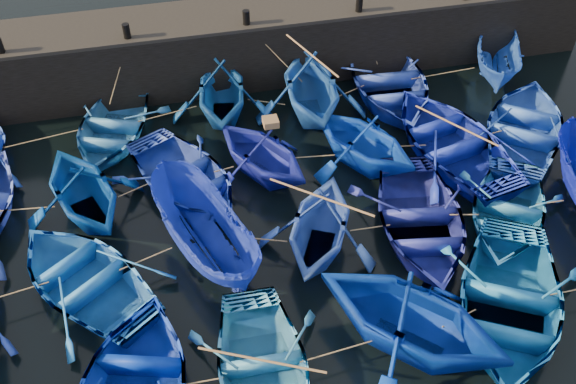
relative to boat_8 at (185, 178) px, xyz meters
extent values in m
plane|color=black|center=(2.88, -4.70, -0.50)|extent=(120.00, 120.00, 0.00)
cube|color=black|center=(2.88, 5.80, 0.75)|extent=(26.00, 2.50, 2.50)
cube|color=black|center=(2.88, 5.80, 2.06)|extent=(26.00, 2.50, 0.12)
cylinder|color=black|center=(-1.12, 4.90, 2.37)|extent=(0.24, 0.24, 0.50)
cylinder|color=black|center=(2.88, 4.90, 2.37)|extent=(0.24, 0.24, 0.50)
cylinder|color=black|center=(6.88, 4.90, 2.37)|extent=(0.24, 0.24, 0.50)
imported|color=#235D92|center=(-2.12, 3.03, -0.02)|extent=(4.61, 5.42, 0.95)
imported|color=navy|center=(1.67, 3.43, 0.58)|extent=(4.08, 4.55, 2.14)
imported|color=#194FA5|center=(4.67, 2.86, 0.69)|extent=(4.17, 4.74, 2.37)
imported|color=#223BA7|center=(7.67, 3.34, 0.08)|extent=(4.30, 5.80, 1.16)
imported|color=blue|center=(11.98, 3.51, 0.30)|extent=(3.09, 4.39, 1.59)
imported|color=navy|center=(-2.90, -0.45, 0.57)|extent=(4.72, 5.04, 2.13)
imported|color=#203CB3|center=(0.00, 0.00, 0.00)|extent=(5.24, 5.83, 0.99)
imported|color=navy|center=(2.42, 0.11, 0.49)|extent=(4.74, 4.90, 1.98)
imported|color=#0839C0|center=(5.62, -0.06, 0.54)|extent=(5.02, 5.17, 2.08)
imported|color=#0F2094|center=(8.60, -0.24, 0.09)|extent=(5.16, 6.38, 1.17)
imported|color=blue|center=(11.29, -0.11, 0.05)|extent=(6.12, 6.50, 1.10)
imported|color=blue|center=(-2.97, -3.24, 0.01)|extent=(5.72, 6.01, 1.01)
imported|color=#13299A|center=(0.26, -2.77, 0.43)|extent=(3.36, 5.11, 1.85)
imported|color=blue|center=(3.37, -3.24, 0.52)|extent=(4.73, 4.97, 2.04)
imported|color=navy|center=(6.33, -3.28, 0.04)|extent=(4.45, 5.67, 1.07)
imported|color=#226FB1|center=(8.93, -3.46, -0.04)|extent=(5.10, 5.45, 0.92)
imported|color=#2B7AC5|center=(1.03, -6.94, -0.02)|extent=(3.36, 4.63, 0.95)
imported|color=#022991|center=(4.65, -6.77, 0.78)|extent=(6.40, 6.38, 2.56)
imported|color=#1260A8|center=(7.45, -6.48, 0.08)|extent=(6.09, 6.73, 1.14)
cube|color=brown|center=(2.72, 0.11, 1.59)|extent=(0.45, 0.43, 0.22)
cylinder|color=tan|center=(-4.27, 2.82, 0.05)|extent=(2.50, 0.46, 0.04)
cylinder|color=tan|center=(-0.22, 3.23, 0.05)|extent=(2.00, 0.44, 0.04)
cylinder|color=tan|center=(3.17, 3.15, 0.05)|extent=(1.21, 0.61, 0.04)
cylinder|color=tan|center=(6.17, 3.10, 0.05)|extent=(1.21, 0.52, 0.04)
cylinder|color=tan|center=(9.82, 3.43, 0.05)|extent=(2.51, 0.20, 0.04)
cylinder|color=tan|center=(-4.59, -0.36, 0.05)|extent=(1.58, 0.21, 0.04)
cylinder|color=tan|center=(-1.45, -0.22, 0.05)|extent=(1.12, 0.48, 0.04)
cylinder|color=tan|center=(1.21, 0.05, 0.05)|extent=(0.63, 0.14, 0.04)
cylinder|color=tan|center=(4.02, 0.02, 0.05)|extent=(1.40, 0.20, 0.04)
cylinder|color=tan|center=(7.11, -0.15, 0.05)|extent=(1.18, 0.21, 0.04)
cylinder|color=tan|center=(9.94, -0.17, 0.05)|extent=(0.89, 0.16, 0.04)
cylinder|color=tan|center=(-4.60, -3.37, 0.05)|extent=(1.47, 0.30, 0.04)
cylinder|color=tan|center=(-1.36, -3.00, 0.05)|extent=(1.44, 0.50, 0.04)
cylinder|color=tan|center=(1.81, -3.01, 0.05)|extent=(1.33, 0.50, 0.04)
cylinder|color=tan|center=(4.85, -3.26, 0.05)|extent=(1.16, 0.08, 0.04)
cylinder|color=tan|center=(7.63, -3.37, 0.05)|extent=(0.82, 0.21, 0.04)
cylinder|color=tan|center=(10.26, -3.47, 0.05)|extent=(0.86, 0.06, 0.04)
cylinder|color=tan|center=(-0.43, -6.93, 0.05)|extent=(1.14, 0.06, 0.04)
cylinder|color=tan|center=(2.84, -6.86, 0.05)|extent=(1.82, 0.21, 0.04)
cylinder|color=tan|center=(6.05, -6.63, 0.05)|extent=(1.01, 0.32, 0.04)
cylinder|color=tan|center=(-1.62, 4.51, 1.09)|extent=(1.05, 0.61, 2.09)
cylinder|color=tan|center=(2.28, 4.72, 1.09)|extent=(1.25, 0.20, 2.09)
cylinder|color=tan|center=(3.78, 4.43, 1.09)|extent=(1.82, 0.78, 2.09)
cylinder|color=tan|center=(7.28, 4.67, 1.09)|extent=(0.83, 0.30, 2.08)
cylinder|color=tan|center=(11.43, 4.75, 1.09)|extent=(1.13, 0.13, 2.09)
cylinder|color=#99724C|center=(4.67, 2.86, 1.90)|extent=(1.08, 2.84, 0.06)
cylinder|color=#99724C|center=(8.60, -0.24, 0.70)|extent=(1.77, 2.49, 0.06)
cylinder|color=#99724C|center=(3.37, -3.24, 1.58)|extent=(2.34, 1.97, 0.06)
cylinder|color=#99724C|center=(1.03, -6.94, 0.48)|extent=(2.74, 1.32, 0.06)
camera|label=1|loc=(-0.08, -14.56, 13.34)|focal=40.00mm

